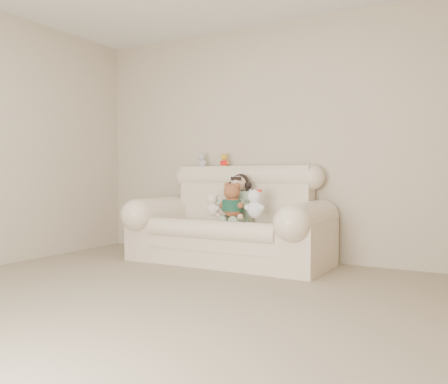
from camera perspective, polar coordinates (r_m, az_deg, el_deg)
floor at (r=3.30m, az=-12.63°, el=-14.26°), size 5.00×5.00×0.00m
wall_back at (r=5.31m, az=5.76°, el=6.10°), size 4.50×0.00×4.50m
sofa at (r=4.97m, az=0.57°, el=-2.67°), size 2.10×0.95×1.03m
seated_child at (r=4.99m, az=1.82°, el=-0.70°), size 0.36×0.42×0.53m
brown_teddy at (r=4.79m, az=1.01°, el=-0.55°), size 0.32×0.28×0.41m
white_cat at (r=4.71m, az=3.77°, el=-1.03°), size 0.26×0.22×0.34m
cream_teddy at (r=4.89m, az=-1.35°, el=-1.28°), size 0.21×0.18×0.28m
yellow_mini_bear at (r=5.39m, az=0.06°, el=3.96°), size 0.15×0.13×0.19m
grey_mini_plush at (r=5.52m, az=-2.65°, el=3.96°), size 0.13×0.11×0.20m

